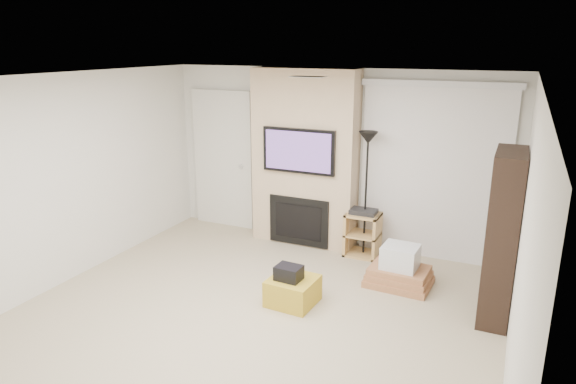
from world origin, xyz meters
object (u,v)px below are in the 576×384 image
at_px(av_stand, 363,231).
at_px(bookshelf, 502,237).
at_px(ottoman, 293,291).
at_px(box_stack, 399,270).
at_px(floor_lamp, 367,159).

xyz_separation_m(av_stand, bookshelf, (1.76, -1.00, 0.55)).
height_order(av_stand, bookshelf, bookshelf).
distance_m(ottoman, box_stack, 1.37).
bearing_deg(floor_lamp, bookshelf, -30.44).
xyz_separation_m(av_stand, box_stack, (0.67, -0.71, -0.15)).
relative_size(box_stack, bookshelf, 0.43).
distance_m(av_stand, bookshelf, 2.10).
distance_m(av_stand, box_stack, 0.99).
distance_m(floor_lamp, bookshelf, 2.07).
bearing_deg(av_stand, floor_lamp, 61.09).
bearing_deg(ottoman, box_stack, 43.87).
height_order(ottoman, floor_lamp, floor_lamp).
relative_size(ottoman, box_stack, 0.64).
bearing_deg(av_stand, bookshelf, -29.66).
xyz_separation_m(ottoman, av_stand, (0.31, 1.65, 0.20)).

